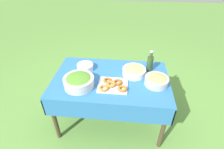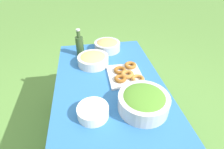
% 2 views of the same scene
% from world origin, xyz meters
% --- Properties ---
extents(ground_plane, '(14.00, 14.00, 0.00)m').
position_xyz_m(ground_plane, '(0.00, 0.00, 0.00)').
color(ground_plane, '#609342').
extents(picnic_table, '(1.37, 0.86, 0.71)m').
position_xyz_m(picnic_table, '(0.00, 0.00, 0.61)').
color(picnic_table, '#2D6BB2').
rests_on(picnic_table, ground_plane).
extents(salad_bowl, '(0.34, 0.34, 0.13)m').
position_xyz_m(salad_bowl, '(-0.33, -0.18, 0.78)').
color(salad_bowl, silver).
rests_on(salad_bowl, picnic_table).
extents(pasta_bowl, '(0.28, 0.28, 0.10)m').
position_xyz_m(pasta_bowl, '(0.27, 0.11, 0.76)').
color(pasta_bowl, silver).
rests_on(pasta_bowl, picnic_table).
extents(donut_platter, '(0.34, 0.28, 0.05)m').
position_xyz_m(donut_platter, '(0.04, -0.15, 0.73)').
color(donut_platter, silver).
rests_on(donut_platter, picnic_table).
extents(plate_stack, '(0.20, 0.20, 0.07)m').
position_xyz_m(plate_stack, '(-0.34, 0.15, 0.74)').
color(plate_stack, white).
rests_on(plate_stack, picnic_table).
extents(olive_oil_bottle, '(0.07, 0.07, 0.27)m').
position_xyz_m(olive_oil_bottle, '(0.46, 0.22, 0.81)').
color(olive_oil_bottle, '#2D4723').
rests_on(olive_oil_bottle, picnic_table).
extents(bread_bowl, '(0.27, 0.27, 0.11)m').
position_xyz_m(bread_bowl, '(0.52, -0.06, 0.76)').
color(bread_bowl, '#B2B7BC').
rests_on(bread_bowl, picnic_table).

